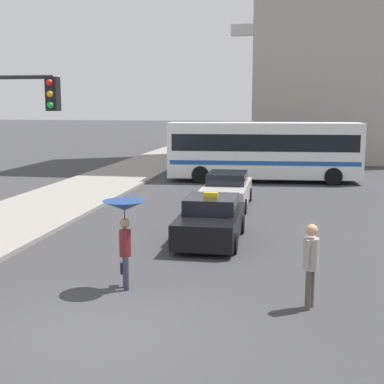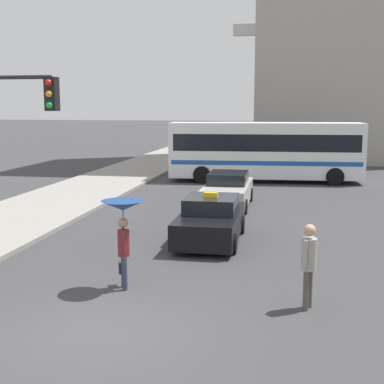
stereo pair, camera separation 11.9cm
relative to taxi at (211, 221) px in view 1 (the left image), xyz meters
The scene contains 7 objects.
ground_plane 7.34m from the taxi, 98.67° to the right, with size 300.00×300.00×0.00m, color #38383A.
taxi is the anchor object (origin of this frame).
sedan_red 6.04m from the taxi, 91.54° to the left, with size 1.91×4.78×1.44m.
city_bus 14.14m from the taxi, 85.86° to the left, with size 10.78×3.19×3.32m.
pedestrian_with_umbrella 5.06m from the taxi, 105.54° to the right, with size 1.00×1.00×2.09m.
pedestrian_man 6.02m from the taxi, 61.73° to the right, with size 0.43×0.47×1.82m.
monument_cross 31.69m from the taxi, 88.87° to the left, with size 6.49×0.90×14.76m.
Camera 1 is at (3.38, -9.07, 4.21)m, focal length 50.00 mm.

